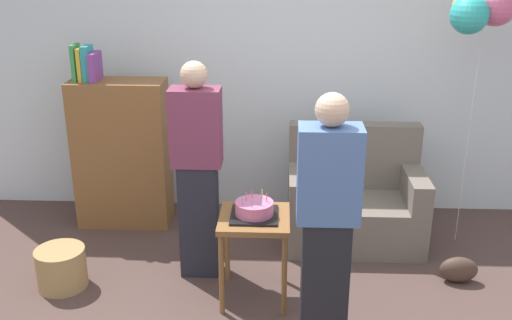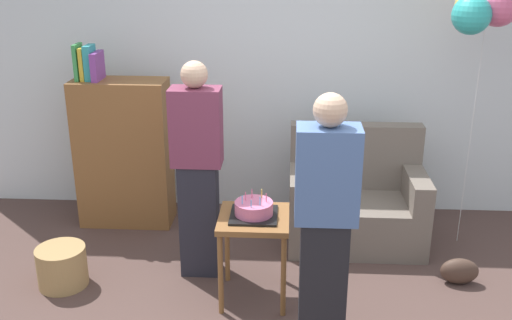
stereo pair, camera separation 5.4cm
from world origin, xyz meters
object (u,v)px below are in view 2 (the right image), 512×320
couch (355,203)px  balloon_bunch (483,8)px  person_blowing_candles (198,170)px  wicker_basket (62,267)px  birthday_cake (254,209)px  person_holding_cake (325,227)px  bookshelf (123,151)px  side_table (254,229)px  handbag (459,271)px

couch → balloon_bunch: 1.79m
person_blowing_candles → wicker_basket: 1.23m
birthday_cake → person_holding_cake: 0.71m
bookshelf → person_holding_cake: bearing=-45.5°
couch → birthday_cake: 1.26m
side_table → person_holding_cake: person_holding_cake is taller
side_table → birthday_cake: (0.00, 0.00, 0.15)m
person_blowing_candles → wicker_basket: (-0.99, -0.26, -0.68)m
bookshelf → person_holding_cake: size_ratio=0.98×
handbag → couch: bearing=137.6°
couch → handbag: size_ratio=3.93×
wicker_basket → balloon_bunch: (3.05, 0.87, 1.77)m
bookshelf → balloon_bunch: size_ratio=0.76×
bookshelf → handbag: size_ratio=5.71×
person_blowing_candles → balloon_bunch: 2.41m
person_holding_cake → person_blowing_candles: bearing=-45.2°
side_table → wicker_basket: bearing=177.0°
side_table → bookshelf: bearing=136.3°
couch → side_table: couch is taller
person_holding_cake → balloon_bunch: 2.19m
birthday_cake → person_holding_cake: person_holding_cake is taller
couch → handbag: 1.00m
couch → bookshelf: size_ratio=0.69×
birthday_cake → balloon_bunch: bearing=30.0°
couch → wicker_basket: (-2.21, -0.85, -0.19)m
person_holding_cake → handbag: (1.06, 0.80, -0.73)m
birthday_cake → balloon_bunch: 2.26m
bookshelf → handbag: (2.72, -0.89, -0.57)m
wicker_basket → person_blowing_candles: bearing=14.5°
birthday_cake → person_blowing_candles: size_ratio=0.20×
person_holding_cake → handbag: 1.52m
wicker_basket → bookshelf: bearing=79.5°
birthday_cake → person_blowing_candles: (-0.43, 0.33, 0.15)m
bookshelf → person_blowing_candles: size_ratio=0.98×
handbag → balloon_bunch: balloon_bunch is taller
couch → person_holding_cake: size_ratio=0.67×
side_table → person_blowing_candles: person_blowing_candles is taller
side_table → couch: bearing=49.3°
couch → balloon_bunch: bearing=1.5°
couch → wicker_basket: size_ratio=3.06×
wicker_basket → handbag: (2.92, 0.19, -0.05)m
birthday_cake → balloon_bunch: size_ratio=0.15×
couch → birthday_cake: (-0.79, -0.92, 0.34)m
birthday_cake → handbag: birthday_cake is taller
person_holding_cake → balloon_bunch: balloon_bunch is taller
birthday_cake → person_blowing_candles: bearing=142.3°
person_blowing_candles → person_holding_cake: size_ratio=1.00×
side_table → balloon_bunch: (1.64, 0.94, 1.39)m
person_holding_cake → side_table: bearing=-50.5°
birthday_cake → person_holding_cake: size_ratio=0.20×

